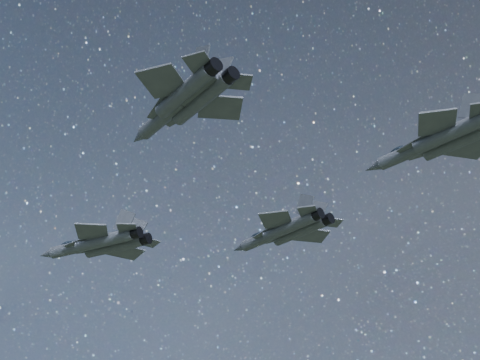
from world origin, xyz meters
The scene contains 4 objects.
jet_lead centered at (-21.92, 2.14, 139.17)m, with size 18.88×13.11×4.74m.
jet_left centered at (1.74, 11.58, 138.32)m, with size 17.09×11.78×4.29m.
jet_right centered at (6.85, -15.16, 140.30)m, with size 17.16×11.57×4.33m.
jet_slot centered at (24.97, 4.75, 139.60)m, with size 16.95×11.75×4.26m.
Camera 1 is at (41.05, -54.50, 101.56)m, focal length 50.00 mm.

